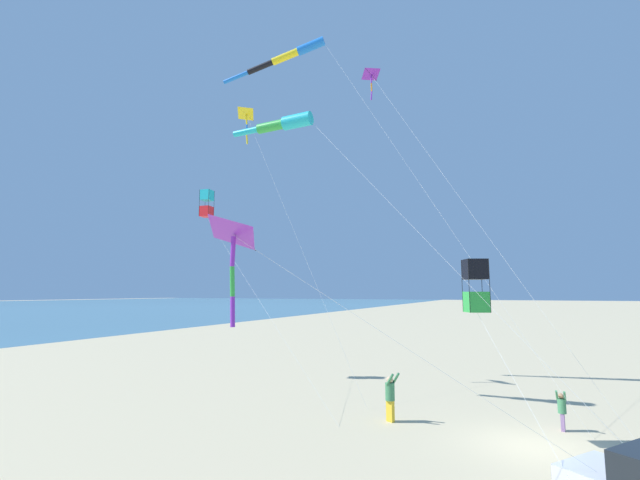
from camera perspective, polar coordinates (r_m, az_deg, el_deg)
The scene contains 10 objects.
ground_plane at distance 17.89m, azimuth 26.69°, elevation -23.46°, with size 600.00×600.00×0.00m, color #C6B58C.
person_adult_flyer at distance 19.04m, azimuth 9.34°, elevation -19.65°, with size 0.71×0.64×1.99m.
person_child_green_jacket at distance 20.02m, azimuth 29.55°, elevation -18.94°, with size 0.40×0.50×1.54m.
kite_delta_rainbow_low_near at distance 12.08m, azimuth -11.16°, elevation 0.74°, with size 11.35×3.77×7.41m.
kite_windsock_green_low_center at distance 23.47m, azimuth -4.93°, elevation 15.15°, with size 17.36×6.02×14.54m.
kite_box_small_distant at distance 29.01m, azimuth -14.85°, elevation 4.71°, with size 11.82×5.99×11.94m.
kite_delta_blue_topmost at distance 28.81m, azimuth -9.71°, elevation 16.12°, with size 9.54×3.44×16.97m.
kite_windsock_striped_overhead at distance 31.41m, azimuth -4.34°, elevation 23.26°, with size 20.09×5.77×22.10m.
kite_delta_teal_far_right at distance 27.41m, azimuth 6.98°, elevation 20.89°, with size 11.42×6.48×18.49m.
kite_box_orange_high_right at distance 16.72m, azimuth 20.04°, elevation -5.73°, with size 3.30×6.57×6.50m.
Camera 1 is at (-0.48, -17.08, 5.29)m, focal length 24.01 mm.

